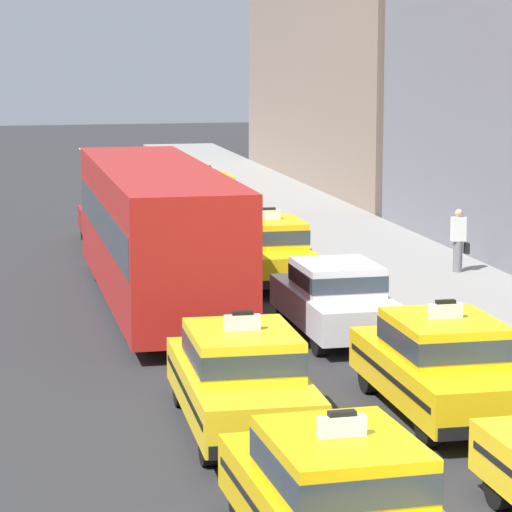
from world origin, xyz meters
TOP-DOWN VIEW (x-y plane):
  - lane_stripe_left_right at (0.00, 20.00)m, footprint 0.14×80.00m
  - sidewalk_curb at (5.60, 15.00)m, footprint 4.00×90.00m
  - taxi_left_nearest at (-1.67, 1.30)m, footprint 1.96×4.62m
  - taxi_left_second at (-1.68, 6.74)m, footprint 1.94×4.61m
  - bus_left_third at (-1.66, 16.52)m, footprint 2.54×11.21m
  - sedan_left_fourth at (-1.76, 25.28)m, footprint 1.82×4.32m
  - taxi_right_second at (1.68, 6.87)m, footprint 1.85×4.57m
  - sedan_right_third at (1.51, 12.58)m, footprint 1.80×4.31m
  - taxi_right_fourth at (1.43, 18.50)m, footprint 1.91×4.59m
  - sedan_right_fifth at (1.49, 23.99)m, footprint 1.89×4.35m
  - taxi_right_sixth at (1.76, 29.27)m, footprint 1.90×4.59m
  - pedestrian_by_storefront at (6.44, 18.36)m, footprint 0.47×0.24m

SIDE VIEW (x-z plane):
  - lane_stripe_left_right at x=0.00m, z-range 0.00..0.01m
  - sidewalk_curb at x=5.60m, z-range 0.00..0.15m
  - sedan_left_fourth at x=-1.76m, z-range 0.06..1.64m
  - sedan_right_third at x=1.51m, z-range 0.06..1.64m
  - sedan_right_fifth at x=1.49m, z-range 0.06..1.64m
  - taxi_left_nearest at x=-1.67m, z-range -0.10..1.86m
  - taxi_left_second at x=-1.68m, z-range -0.10..1.86m
  - taxi_right_second at x=1.68m, z-range -0.10..1.86m
  - taxi_right_fourth at x=1.43m, z-range -0.10..1.86m
  - taxi_right_sixth at x=1.76m, z-range -0.10..1.86m
  - pedestrian_by_storefront at x=6.44m, z-range 0.15..1.79m
  - bus_left_third at x=-1.66m, z-range 0.21..3.43m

